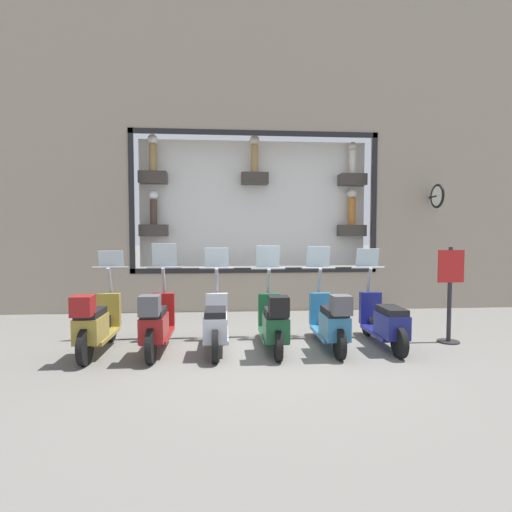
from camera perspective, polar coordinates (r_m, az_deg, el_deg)
The scene contains 9 objects.
ground_plane at distance 6.36m, azimuth 2.41°, elevation -13.70°, with size 120.00×120.00×0.00m, color #66635E.
building_facade at distance 10.00m, azimuth -0.14°, elevation 17.83°, with size 1.21×36.00×8.57m.
scooter_navy_0 at distance 6.89m, azimuth 17.89°, elevation -8.94°, with size 1.79×0.61×1.58m.
scooter_teal_1 at distance 6.54m, azimuth 10.62°, elevation -9.12°, with size 1.79×0.60×1.63m.
scooter_green_2 at distance 6.36m, azimuth 2.58°, elevation -9.42°, with size 1.79×0.61×1.64m.
scooter_silver_3 at distance 6.39m, azimuth -5.74°, elevation -9.68°, with size 1.80×0.60×1.61m.
scooter_red_4 at distance 6.41m, azimuth -14.02°, elevation -9.23°, with size 1.80×0.61×1.69m.
scooter_olive_5 at distance 6.62m, azimuth -21.91°, elevation -8.99°, with size 1.81×0.61×1.56m.
shop_sign_post at distance 7.53m, azimuth 25.96°, elevation -4.56°, with size 0.36×0.45×1.63m.
Camera 1 is at (-6.05, 0.74, 1.84)m, focal length 28.00 mm.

